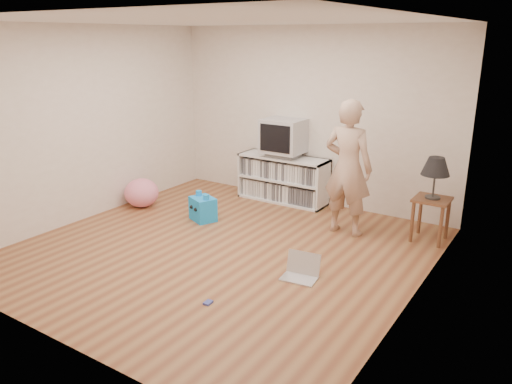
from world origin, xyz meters
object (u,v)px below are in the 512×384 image
(media_unit, at_px, (284,178))
(dvd_deck, at_px, (284,154))
(person, at_px, (348,168))
(laptop, at_px, (301,271))
(plush_blue, at_px, (203,208))
(crt_tv, at_px, (284,136))
(plush_pink, at_px, (142,193))
(side_table, at_px, (431,209))
(table_lamp, at_px, (436,167))

(media_unit, bearing_deg, dvd_deck, -90.00)
(person, bearing_deg, laptop, 96.41)
(dvd_deck, xyz_separation_m, plush_blue, (-0.49, -1.36, -0.57))
(media_unit, distance_m, person, 1.61)
(person, height_order, plush_blue, person)
(crt_tv, relative_size, person, 0.35)
(dvd_deck, bearing_deg, laptop, -55.49)
(crt_tv, bearing_deg, plush_pink, -139.34)
(dvd_deck, bearing_deg, side_table, -9.07)
(media_unit, height_order, table_lamp, table_lamp)
(media_unit, relative_size, laptop, 3.50)
(dvd_deck, distance_m, plush_pink, 2.20)
(crt_tv, distance_m, laptop, 2.75)
(table_lamp, bearing_deg, laptop, -115.99)
(person, height_order, laptop, person)
(crt_tv, height_order, plush_blue, crt_tv)
(dvd_deck, bearing_deg, table_lamp, -9.07)
(side_table, height_order, laptop, side_table)
(media_unit, relative_size, table_lamp, 2.72)
(plush_blue, relative_size, plush_pink, 0.85)
(media_unit, distance_m, table_lamp, 2.42)
(dvd_deck, relative_size, crt_tv, 0.75)
(media_unit, relative_size, plush_pink, 2.79)
(crt_tv, bearing_deg, table_lamp, -8.99)
(table_lamp, bearing_deg, person, -160.94)
(table_lamp, height_order, person, person)
(media_unit, xyz_separation_m, crt_tv, (0.00, -0.02, 0.67))
(person, bearing_deg, dvd_deck, -26.54)
(person, bearing_deg, plush_blue, 20.90)
(side_table, height_order, person, person)
(crt_tv, xyz_separation_m, plush_pink, (-1.62, -1.39, -0.81))
(media_unit, distance_m, crt_tv, 0.67)
(media_unit, height_order, person, person)
(side_table, xyz_separation_m, plush_blue, (-2.81, -0.99, -0.25))
(table_lamp, bearing_deg, side_table, 0.00)
(person, relative_size, plush_pink, 3.45)
(plush_blue, bearing_deg, plush_pink, -154.39)
(dvd_deck, height_order, person, person)
(dvd_deck, bearing_deg, person, -27.93)
(side_table, distance_m, table_lamp, 0.53)
(media_unit, bearing_deg, person, -28.45)
(dvd_deck, xyz_separation_m, side_table, (2.32, -0.37, -0.32))
(dvd_deck, xyz_separation_m, plush_pink, (-1.62, -1.40, -0.52))
(crt_tv, distance_m, table_lamp, 2.35)
(plush_blue, bearing_deg, table_lamp, 42.91)
(dvd_deck, relative_size, laptop, 1.13)
(laptop, relative_size, plush_pink, 0.80)
(plush_pink, bearing_deg, laptop, -13.29)
(person, height_order, plush_pink, person)
(table_lamp, xyz_separation_m, person, (-0.98, -0.34, -0.08))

